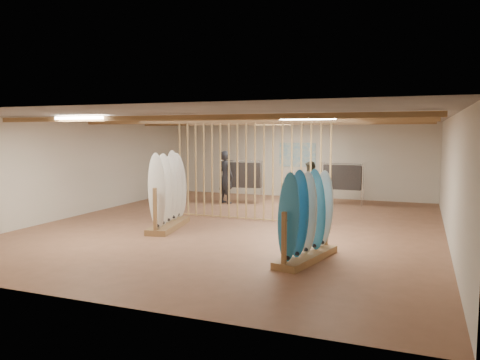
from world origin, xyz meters
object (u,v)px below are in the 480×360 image
at_px(rack_right, 307,229).
at_px(clothing_rack_b, 343,177).
at_px(rack_left, 168,203).
at_px(shopper_a, 226,174).
at_px(shopper_b, 310,181).
at_px(clothing_rack_a, 242,175).

xyz_separation_m(rack_right, clothing_rack_b, (-0.48, 7.27, 0.34)).
bearing_deg(rack_left, clothing_rack_b, 46.95).
distance_m(rack_right, shopper_a, 7.51).
xyz_separation_m(rack_right, shopper_a, (-4.28, 6.16, 0.43)).
distance_m(rack_left, shopper_a, 4.48).
bearing_deg(shopper_b, rack_right, -38.93).
height_order(clothing_rack_a, clothing_rack_b, clothing_rack_a).
bearing_deg(clothing_rack_a, rack_left, -98.49).
bearing_deg(clothing_rack_b, clothing_rack_a, -163.48).
bearing_deg(shopper_a, rack_left, 122.80).
height_order(shopper_a, shopper_b, shopper_a).
xyz_separation_m(rack_left, rack_right, (3.97, -1.70, -0.05)).
height_order(rack_left, clothing_rack_b, rack_left).
height_order(rack_right, shopper_b, rack_right).
distance_m(clothing_rack_a, shopper_a, 0.58).
bearing_deg(clothing_rack_b, rack_right, -84.29).
bearing_deg(rack_left, clothing_rack_a, 76.55).
distance_m(rack_left, shopper_b, 5.41).
height_order(rack_right, shopper_a, shopper_a).
height_order(rack_left, rack_right, rack_left).
distance_m(shopper_a, shopper_b, 2.91).
relative_size(rack_right, shopper_a, 0.93).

